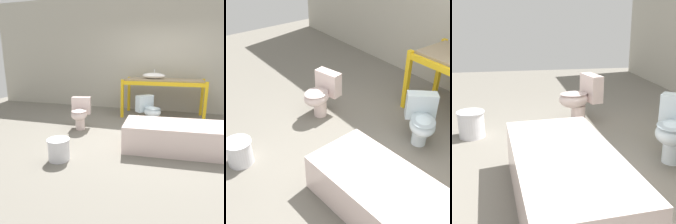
{
  "view_description": "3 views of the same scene",
  "coord_description": "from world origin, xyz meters",
  "views": [
    {
      "loc": [
        0.4,
        -4.08,
        1.49
      ],
      "look_at": [
        -0.72,
        -0.34,
        0.52
      ],
      "focal_mm": 35.0,
      "sensor_mm": 36.0,
      "label": 1
    },
    {
      "loc": [
        1.88,
        -2.22,
        2.68
      ],
      "look_at": [
        -0.72,
        -0.27,
        0.57
      ],
      "focal_mm": 50.0,
      "sensor_mm": 36.0,
      "label": 2
    },
    {
      "loc": [
        2.54,
        -0.92,
        1.45
      ],
      "look_at": [
        -0.61,
        -0.37,
        0.45
      ],
      "focal_mm": 50.0,
      "sensor_mm": 36.0,
      "label": 3
    }
  ],
  "objects": [
    {
      "name": "bucket_white",
      "position": [
        -1.23,
        -1.42,
        0.17
      ],
      "size": [
        0.34,
        0.34,
        0.33
      ],
      "color": "silver",
      "rests_on": "ground_plane"
    },
    {
      "name": "warehouse_wall_rear",
      "position": [
        0.0,
        2.29,
        1.6
      ],
      "size": [
        10.8,
        0.08,
        3.2
      ],
      "color": "#B2AD9E",
      "rests_on": "ground_plane"
    },
    {
      "name": "shelving_rack",
      "position": [
        0.06,
        1.6,
        0.84
      ],
      "size": [
        2.02,
        0.86,
        0.97
      ],
      "color": "yellow",
      "rests_on": "ground_plane"
    },
    {
      "name": "bathtub_main",
      "position": [
        0.41,
        -0.53,
        0.26
      ],
      "size": [
        1.69,
        0.9,
        0.45
      ],
      "rotation": [
        0.0,
        0.0,
        0.07
      ],
      "color": "silver",
      "rests_on": "ground_plane"
    },
    {
      "name": "toilet_far",
      "position": [
        -1.54,
        0.03,
        0.37
      ],
      "size": [
        0.48,
        0.63,
        0.67
      ],
      "rotation": [
        0.0,
        0.0,
        0.23
      ],
      "color": "silver",
      "rests_on": "ground_plane"
    },
    {
      "name": "ground_plane",
      "position": [
        0.0,
        0.0,
        0.0
      ],
      "size": [
        12.0,
        12.0,
        0.0
      ],
      "primitive_type": "plane",
      "color": "slate"
    },
    {
      "name": "toilet_near",
      "position": [
        -0.17,
        0.7,
        0.37
      ],
      "size": [
        0.66,
        0.65,
        0.67
      ],
      "rotation": [
        0.0,
        0.0,
        0.84
      ],
      "color": "silver",
      "rests_on": "ground_plane"
    },
    {
      "name": "sink_basin",
      "position": [
        -0.19,
        1.61,
        1.05
      ],
      "size": [
        0.58,
        0.36,
        0.23
      ],
      "color": "white",
      "rests_on": "shelving_rack"
    }
  ]
}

